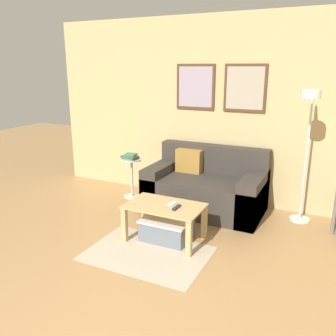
{
  "coord_description": "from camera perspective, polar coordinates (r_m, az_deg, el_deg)",
  "views": [
    {
      "loc": [
        1.34,
        -1.15,
        1.87
      ],
      "look_at": [
        -0.23,
        2.07,
        0.85
      ],
      "focal_mm": 38.0,
      "sensor_mm": 36.0,
      "label": 1
    }
  ],
  "objects": [
    {
      "name": "area_rug",
      "position": [
        3.81,
        -3.32,
        -13.48
      ],
      "size": [
        1.24,
        0.88,
        0.01
      ],
      "primitive_type": "cube",
      "color": "#C1B299",
      "rests_on": "ground_plane"
    },
    {
      "name": "book_stack",
      "position": [
        5.18,
        -6.1,
        1.83
      ],
      "size": [
        0.26,
        0.2,
        0.07
      ],
      "color": "#387F4C",
      "rests_on": "side_table"
    },
    {
      "name": "couch",
      "position": [
        4.81,
        6.07,
        -3.25
      ],
      "size": [
        1.53,
        0.87,
        0.83
      ],
      "color": "#38332D",
      "rests_on": "ground_plane"
    },
    {
      "name": "side_table",
      "position": [
        5.25,
        -5.83,
        -1.07
      ],
      "size": [
        0.3,
        0.3,
        0.58
      ],
      "color": "silver",
      "rests_on": "ground_plane"
    },
    {
      "name": "cell_phone",
      "position": [
        3.94,
        0.7,
        -5.7
      ],
      "size": [
        0.08,
        0.15,
        0.01
      ],
      "primitive_type": "cube",
      "rotation": [
        0.0,
        0.0,
        -0.12
      ],
      "color": "silver",
      "rests_on": "coffee_table"
    },
    {
      "name": "storage_bin",
      "position": [
        4.05,
        -0.14,
        -9.68
      ],
      "size": [
        0.54,
        0.43,
        0.24
      ],
      "color": "slate",
      "rests_on": "ground_plane"
    },
    {
      "name": "wall_back",
      "position": [
        4.97,
        10.15,
        8.87
      ],
      "size": [
        5.6,
        0.09,
        2.55
      ],
      "color": "tan",
      "rests_on": "ground_plane"
    },
    {
      "name": "floor_lamp",
      "position": [
        4.36,
        21.48,
        5.12
      ],
      "size": [
        0.25,
        0.54,
        1.64
      ],
      "color": "white",
      "rests_on": "ground_plane"
    },
    {
      "name": "remote_control",
      "position": [
        3.82,
        1.38,
        -6.35
      ],
      "size": [
        0.04,
        0.15,
        0.02
      ],
      "primitive_type": "cube",
      "rotation": [
        0.0,
        0.0,
        -0.03
      ],
      "color": "#232328",
      "rests_on": "coffee_table"
    },
    {
      "name": "coffee_table",
      "position": [
        3.94,
        -0.54,
        -7.11
      ],
      "size": [
        0.84,
        0.52,
        0.42
      ],
      "color": "tan",
      "rests_on": "ground_plane"
    }
  ]
}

